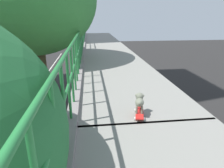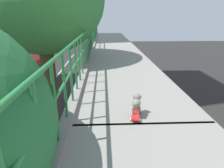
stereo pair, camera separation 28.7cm
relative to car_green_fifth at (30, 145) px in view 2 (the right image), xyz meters
The scene contains 7 objects.
overpass_deck 9.96m from the car_green_fifth, 55.67° to the right, with size 2.56×38.36×0.36m.
green_railing 9.68m from the car_green_fifth, 62.96° to the right, with size 0.20×36.44×1.20m.
car_green_fifth is the anchor object (origin of this frame).
city_bus 10.51m from the car_green_fifth, 113.54° to the left, with size 2.62×11.38×2.98m.
roadside_tree_mid 7.73m from the car_green_fifth, 34.04° to the right, with size 4.88×4.88×10.23m.
toy_skateboard 9.54m from the car_green_fifth, 52.83° to the right, with size 0.26×0.51×0.08m.
small_dog 9.62m from the car_green_fifth, 52.52° to the right, with size 0.21×0.36×0.31m.
Camera 2 is at (0.38, -2.27, 7.50)m, focal length 31.13 mm.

